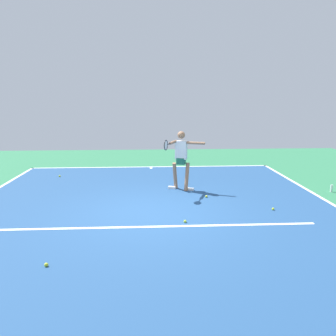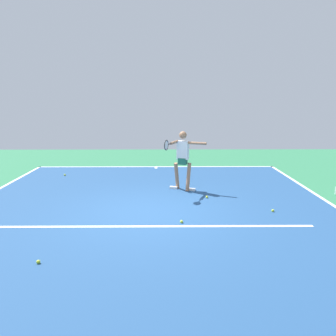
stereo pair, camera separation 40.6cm
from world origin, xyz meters
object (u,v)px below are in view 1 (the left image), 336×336
object	(u,v)px
tennis_ball_by_baseline	(206,196)
tennis_ball_near_player	(273,209)
tennis_ball_centre_court	(46,265)
tennis_ball_by_sideline	(60,176)
tennis_player	(181,156)
tennis_ball_far_corner	(185,221)
water_bottle	(331,188)

from	to	relation	value
tennis_ball_by_baseline	tennis_ball_near_player	distance (m)	1.89
tennis_ball_centre_court	tennis_ball_by_sideline	size ratio (longest dim) A/B	1.00
tennis_player	tennis_ball_far_corner	world-z (taller)	tennis_player
tennis_ball_centre_court	water_bottle	world-z (taller)	water_bottle
tennis_ball_by_baseline	tennis_ball_centre_court	size ratio (longest dim) A/B	1.00
water_bottle	tennis_ball_by_baseline	bearing A→B (deg)	5.32
tennis_ball_by_baseline	tennis_ball_far_corner	distance (m)	2.06
tennis_ball_centre_court	tennis_player	bearing A→B (deg)	-120.28
tennis_ball_by_baseline	water_bottle	xyz separation A→B (m)	(-3.85, -0.36, 0.08)
tennis_ball_near_player	tennis_ball_by_sideline	distance (m)	7.46
tennis_ball_by_sideline	water_bottle	distance (m)	9.02
tennis_ball_by_baseline	water_bottle	world-z (taller)	water_bottle
tennis_ball_by_baseline	tennis_ball_centre_court	bearing A→B (deg)	48.31
tennis_player	tennis_ball_centre_court	distance (m)	5.41
tennis_ball_by_baseline	tennis_ball_near_player	size ratio (longest dim) A/B	1.00
tennis_ball_centre_court	tennis_ball_by_sideline	distance (m)	6.69
tennis_ball_near_player	tennis_ball_by_sideline	bearing A→B (deg)	-31.90
tennis_ball_far_corner	water_bottle	world-z (taller)	water_bottle
water_bottle	tennis_player	bearing A→B (deg)	-6.21
tennis_player	tennis_ball_centre_court	size ratio (longest dim) A/B	27.50
tennis_ball_by_sideline	tennis_ball_near_player	bearing A→B (deg)	148.10
tennis_ball_far_corner	water_bottle	bearing A→B (deg)	-154.20
tennis_ball_by_baseline	tennis_player	bearing A→B (deg)	-52.40
tennis_player	tennis_ball_centre_court	bearing A→B (deg)	81.61
tennis_ball_by_baseline	tennis_ball_near_player	bearing A→B (deg)	142.05
tennis_ball_centre_court	tennis_ball_near_player	xyz separation A→B (m)	(-4.83, -2.58, 0.00)
tennis_ball_far_corner	tennis_ball_near_player	xyz separation A→B (m)	(-2.30, -0.73, 0.00)
water_bottle	tennis_ball_far_corner	bearing A→B (deg)	25.80
water_bottle	tennis_ball_centre_court	bearing A→B (deg)	29.72
tennis_ball_far_corner	tennis_ball_by_sideline	distance (m)	6.17
tennis_ball_centre_court	tennis_ball_far_corner	xyz separation A→B (m)	(-2.53, -1.85, 0.00)
tennis_ball_by_baseline	tennis_ball_by_sideline	bearing A→B (deg)	-29.85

